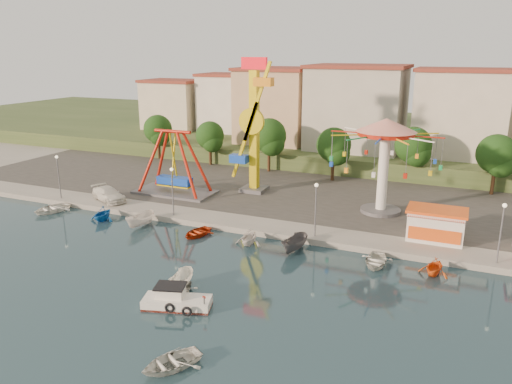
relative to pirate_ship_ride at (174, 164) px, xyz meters
The scene contains 36 objects.
ground 24.28m from the pirate_ship_ride, 58.57° to the right, with size 200.00×200.00×0.00m, color #132935.
quay_deck 43.64m from the pirate_ship_ride, 73.35° to the left, with size 200.00×100.00×0.60m, color #9E998E.
asphalt_pad 16.19m from the pirate_ship_ride, 37.71° to the left, with size 90.00×28.00×0.01m, color #4C4944.
hill_terrace 48.35m from the pirate_ship_ride, 75.05° to the left, with size 200.00×60.00×3.00m, color #384C26.
pirate_ship_ride is the anchor object (origin of this frame).
kamikaze_tower 10.86m from the pirate_ship_ride, 26.90° to the left, with size 4.34×3.10×16.50m.
wave_swinger 25.41m from the pirate_ship_ride, ahead, with size 11.60×11.60×10.40m.
booth_left 31.52m from the pirate_ship_ride, ahead, with size 5.40×3.78×3.08m.
lamp_post_0 13.76m from the pirate_ship_ride, 147.44° to the right, with size 0.14×0.14×5.00m, color #59595E.
lamp_post_1 8.71m from the pirate_ship_ride, 58.87° to the right, with size 0.14×0.14×5.00m, color #59595E.
lamp_post_2 21.78m from the pirate_ship_ride, 19.82° to the right, with size 0.14×0.14×5.00m, color #59595E.
lamp_post_3 37.21m from the pirate_ship_ride, 11.43° to the right, with size 0.14×0.14×5.00m, color #59595E.
tree_0 21.46m from the pirate_ship_ride, 129.21° to the left, with size 4.60×4.60×7.19m.
tree_1 16.28m from the pirate_ship_ride, 102.60° to the left, with size 4.35×4.35×6.80m.
tree_2 16.80m from the pirate_ship_ride, 67.31° to the left, with size 5.02×5.02×7.85m.
tree_3 21.63m from the pirate_ship_ride, 40.38° to the left, with size 4.68×4.68×7.32m.
tree_4 31.46m from the pirate_ship_ride, 32.70° to the left, with size 4.86×4.86×7.60m.
tree_5 39.50m from the pirate_ship_ride, 22.59° to the left, with size 4.83×4.83×7.54m.
building_0 33.44m from the pirate_ship_ride, 129.15° to the left, with size 9.26×9.53×11.87m, color beige.
building_1 32.39m from the pirate_ship_ride, 105.97° to the left, with size 12.33×9.01×8.63m, color silver.
building_2 32.15m from the pirate_ship_ride, 82.31° to the left, with size 11.95×9.28×11.23m, color tan.
building_3 33.83m from the pirate_ship_ride, 57.58° to the left, with size 12.59×10.50×9.20m, color beige.
building_4 44.91m from the pirate_ship_ride, 45.28° to the left, with size 10.75×9.23×9.24m, color beige.
cabin_motorboat 28.24m from the pirate_ship_ride, 57.71° to the right, with size 5.22×3.21×1.72m.
rowboat_a 26.55m from the pirate_ship_ride, 57.10° to the right, with size 2.33×3.27×0.68m, color silver.
rowboat_b 35.43m from the pirate_ship_ride, 58.18° to the right, with size 2.66×3.72×0.77m, color silver.
skiff 25.57m from the pirate_ship_ride, 56.73° to the right, with size 1.35×3.58×1.38m, color white.
van 8.61m from the pirate_ship_ride, 133.07° to the right, with size 2.22×5.45×1.58m, color silver.
moored_boat_0 15.05m from the pirate_ship_ride, 133.28° to the right, with size 3.01×4.22×0.87m, color white.
moored_boat_1 11.46m from the pirate_ship_ride, 103.83° to the right, with size 2.66×3.08×1.62m, color #135DAE.
moored_boat_2 11.44m from the pirate_ship_ride, 77.22° to the right, with size 1.47×3.90×1.51m, color silver.
moored_boat_3 14.57m from the pirate_ship_ride, 49.06° to the right, with size 2.49×3.49×0.72m, color #B9320E.
moored_boat_4 18.63m from the pirate_ship_ride, 35.35° to the right, with size 2.52×2.92×1.54m, color silver.
moored_boat_5 22.49m from the pirate_ship_ride, 28.44° to the right, with size 1.49×3.96×1.53m, color #4F4F53.
moored_boat_6 29.18m from the pirate_ship_ride, 21.45° to the right, with size 2.70×3.79×0.78m, color silver.
moored_boat_7 33.61m from the pirate_ship_ride, 18.45° to the right, with size 2.45×2.84×1.50m, color #E75714.
Camera 1 is at (20.74, -30.78, 18.03)m, focal length 35.00 mm.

